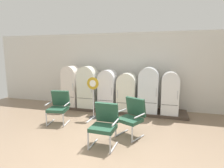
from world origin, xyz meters
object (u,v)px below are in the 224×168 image
object	(u,v)px
armchair_left	(59,105)
armchair_center	(105,122)
armchair_right	(132,115)
refrigerator_2	(108,88)
refrigerator_1	(88,85)
refrigerator_0	(71,85)
refrigerator_3	(127,91)
refrigerator_5	(170,91)
sign_stand	(93,99)
refrigerator_4	(149,88)

from	to	relation	value
armchair_left	armchair_center	size ratio (longest dim) A/B	1.00
armchair_right	refrigerator_2	bearing A→B (deg)	123.35
refrigerator_1	armchair_center	size ratio (longest dim) A/B	1.58
refrigerator_0	refrigerator_2	world-z (taller)	refrigerator_0
refrigerator_0	refrigerator_2	bearing A→B (deg)	0.84
refrigerator_1	refrigerator_3	size ratio (longest dim) A/B	1.16
refrigerator_2	refrigerator_3	xyz separation A→B (m)	(0.75, -0.01, -0.06)
refrigerator_2	refrigerator_5	bearing A→B (deg)	-0.45
refrigerator_2	sign_stand	xyz separation A→B (m)	(-0.23, -0.95, -0.24)
refrigerator_0	refrigerator_5	bearing A→B (deg)	0.07
refrigerator_2	refrigerator_4	xyz separation A→B (m)	(1.55, -0.00, 0.06)
armchair_left	armchair_center	distance (m)	2.13
refrigerator_4	refrigerator_2	bearing A→B (deg)	179.89
refrigerator_5	sign_stand	distance (m)	2.70
refrigerator_3	armchair_left	size ratio (longest dim) A/B	1.37
sign_stand	refrigerator_2	bearing A→B (deg)	76.44
armchair_left	refrigerator_5	bearing A→B (deg)	25.28
refrigerator_4	refrigerator_5	xyz separation A→B (m)	(0.75, -0.02, -0.07)
armchair_right	sign_stand	bearing A→B (deg)	146.41
armchair_center	sign_stand	bearing A→B (deg)	119.31
refrigerator_1	refrigerator_3	bearing A→B (deg)	0.33
refrigerator_0	armchair_left	world-z (taller)	refrigerator_0
refrigerator_2	refrigerator_4	size ratio (longest dim) A/B	0.92
refrigerator_3	refrigerator_4	world-z (taller)	refrigerator_4
refrigerator_0	refrigerator_3	world-z (taller)	refrigerator_0
refrigerator_3	refrigerator_4	size ratio (longest dim) A/B	0.86
refrigerator_2	armchair_left	world-z (taller)	refrigerator_2
armchair_left	refrigerator_1	bearing A→B (deg)	79.04
refrigerator_0	refrigerator_4	world-z (taller)	refrigerator_4
refrigerator_1	armchair_left	size ratio (longest dim) A/B	1.58
refrigerator_1	refrigerator_5	bearing A→B (deg)	0.11
sign_stand	armchair_left	bearing A→B (deg)	-142.63
armchair_right	refrigerator_5	bearing A→B (deg)	62.34
armchair_left	armchair_right	distance (m)	2.43
refrigerator_0	refrigerator_1	bearing A→B (deg)	-0.12
refrigerator_0	sign_stand	distance (m)	1.64
refrigerator_0	refrigerator_2	size ratio (longest dim) A/B	1.08
armchair_right	armchair_center	size ratio (longest dim) A/B	1.00
refrigerator_2	refrigerator_5	world-z (taller)	refrigerator_2
refrigerator_0	refrigerator_1	world-z (taller)	refrigerator_1
refrigerator_1	refrigerator_0	bearing A→B (deg)	179.88
refrigerator_1	refrigerator_2	size ratio (longest dim) A/B	1.08
refrigerator_0	refrigerator_1	size ratio (longest dim) A/B	1.00
refrigerator_1	refrigerator_5	size ratio (longest dim) A/B	1.09
armchair_center	sign_stand	xyz separation A→B (m)	(-0.96, 1.72, 0.09)
refrigerator_3	armchair_right	xyz separation A→B (m)	(0.53, -1.93, -0.27)
armchair_right	refrigerator_0	bearing A→B (deg)	145.72
armchair_right	refrigerator_4	bearing A→B (deg)	82.21
refrigerator_4	armchair_left	world-z (taller)	refrigerator_4
refrigerator_2	refrigerator_3	size ratio (longest dim) A/B	1.07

